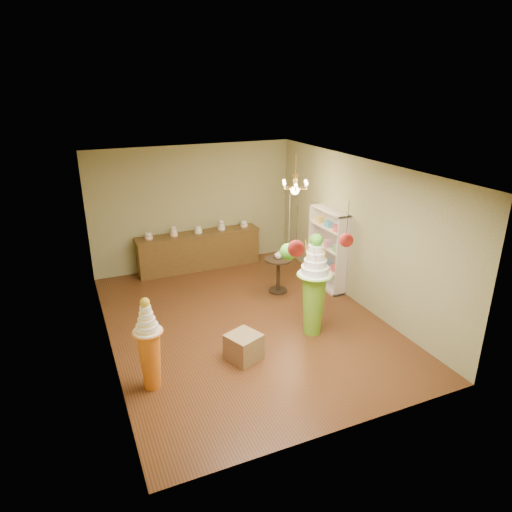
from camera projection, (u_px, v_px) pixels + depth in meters
name	position (u px, v px, depth m)	size (l,w,h in m)	color
floor	(245.00, 321.00, 8.88)	(6.50, 6.50, 0.00)	#522C16
ceiling	(243.00, 167.00, 7.80)	(6.50, 6.50, 0.00)	silver
wall_back	(194.00, 207.00, 11.12)	(5.00, 0.04, 3.00)	#969365
wall_front	(344.00, 334.00, 5.56)	(5.00, 0.04, 3.00)	#969365
wall_left	(102.00, 271.00, 7.41)	(0.04, 6.50, 3.00)	#969365
wall_right	(358.00, 232.00, 9.27)	(0.04, 6.50, 3.00)	#969365
pedestal_green	(314.00, 292.00, 8.20)	(0.79, 0.79, 1.94)	#70B427
pedestal_orange	(150.00, 352.00, 6.78)	(0.48, 0.48, 1.51)	orange
burlap_riser	(244.00, 347.00, 7.63)	(0.50, 0.50, 0.45)	#937850
sideboard	(199.00, 250.00, 11.25)	(3.04, 0.54, 1.16)	brown
shelving_unit	(328.00, 249.00, 10.11)	(0.33, 1.20, 1.80)	beige
round_table	(278.00, 270.00, 9.97)	(0.70, 0.70, 0.79)	black
vase	(279.00, 254.00, 9.84)	(0.18, 0.18, 0.19)	beige
pom_red_left	(296.00, 248.00, 5.61)	(0.21, 0.21, 0.65)	#433930
pom_green_mid	(289.00, 252.00, 6.53)	(0.25, 0.25, 1.03)	#433930
pom_red_right	(346.00, 240.00, 5.83)	(0.18, 0.18, 0.61)	#433930
chandelier	(295.00, 188.00, 9.47)	(0.65, 0.65, 0.85)	gold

